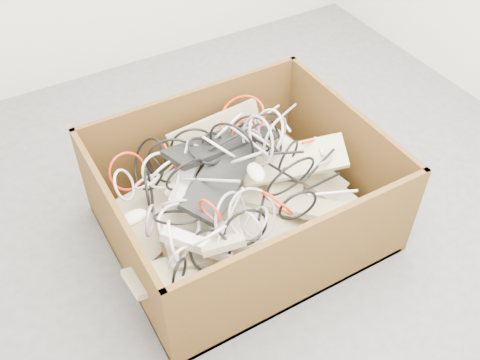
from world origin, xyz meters
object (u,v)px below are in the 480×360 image
cardboard_box (239,210)px  power_strip_right (197,244)px  vga_plug (332,147)px  power_strip_left (188,175)px

cardboard_box → power_strip_right: cardboard_box is taller
power_strip_right → vga_plug: bearing=58.2°
power_strip_right → cardboard_box: bearing=80.3°
power_strip_left → vga_plug: bearing=-50.3°
power_strip_right → power_strip_left: bearing=114.3°
vga_plug → power_strip_right: bearing=-144.9°
power_strip_left → vga_plug: power_strip_left is taller
power_strip_left → power_strip_right: (-0.12, -0.31, -0.05)m
power_strip_left → vga_plug: (0.66, -0.13, -0.03)m
power_strip_right → vga_plug: (0.78, 0.18, 0.02)m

